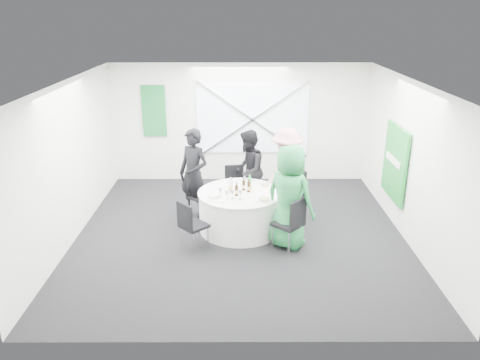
{
  "coord_description": "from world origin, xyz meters",
  "views": [
    {
      "loc": [
        -0.02,
        -7.82,
        3.95
      ],
      "look_at": [
        0.0,
        0.2,
        1.0
      ],
      "focal_mm": 35.0,
      "sensor_mm": 36.0,
      "label": 1
    }
  ],
  "objects_px": {
    "chair_back_right": "(293,190)",
    "clear_water_bottle": "(231,187)",
    "chair_back_left": "(199,192)",
    "person_woman_pink": "(286,172)",
    "person_woman_green": "(289,197)",
    "chair_front_left": "(190,222)",
    "chair_back": "(235,184)",
    "chair_front_right": "(292,220)",
    "green_water_bottle": "(250,184)",
    "person_man_back_left": "(194,174)",
    "banquet_table": "(240,211)",
    "person_man_back": "(248,171)"
  },
  "relations": [
    {
      "from": "chair_front_left",
      "to": "chair_front_right",
      "type": "bearing_deg",
      "value": -133.89
    },
    {
      "from": "chair_front_right",
      "to": "chair_front_left",
      "type": "height_order",
      "value": "chair_front_right"
    },
    {
      "from": "chair_front_left",
      "to": "banquet_table",
      "type": "bearing_deg",
      "value": -90.0
    },
    {
      "from": "chair_front_right",
      "to": "chair_front_left",
      "type": "xyz_separation_m",
      "value": [
        -1.73,
        0.01,
        -0.05
      ]
    },
    {
      "from": "person_man_back_left",
      "to": "green_water_bottle",
      "type": "height_order",
      "value": "person_man_back_left"
    },
    {
      "from": "person_man_back",
      "to": "person_woman_pink",
      "type": "relative_size",
      "value": 0.94
    },
    {
      "from": "chair_back_left",
      "to": "chair_back_right",
      "type": "height_order",
      "value": "chair_back_right"
    },
    {
      "from": "chair_front_left",
      "to": "green_water_bottle",
      "type": "height_order",
      "value": "green_water_bottle"
    },
    {
      "from": "person_man_back",
      "to": "person_woman_green",
      "type": "xyz_separation_m",
      "value": [
        0.68,
        -1.63,
        0.08
      ]
    },
    {
      "from": "person_man_back_left",
      "to": "person_woman_green",
      "type": "xyz_separation_m",
      "value": [
        1.75,
        -1.24,
        0.02
      ]
    },
    {
      "from": "person_man_back_left",
      "to": "person_woman_pink",
      "type": "xyz_separation_m",
      "value": [
        1.83,
        0.19,
        -0.01
      ]
    },
    {
      "from": "chair_front_right",
      "to": "person_man_back",
      "type": "bearing_deg",
      "value": -115.59
    },
    {
      "from": "chair_back_right",
      "to": "chair_front_right",
      "type": "height_order",
      "value": "chair_back_right"
    },
    {
      "from": "banquet_table",
      "to": "person_man_back",
      "type": "relative_size",
      "value": 0.93
    },
    {
      "from": "chair_front_right",
      "to": "person_woman_pink",
      "type": "height_order",
      "value": "person_woman_pink"
    },
    {
      "from": "chair_back",
      "to": "chair_back_right",
      "type": "xyz_separation_m",
      "value": [
        1.16,
        -0.51,
        0.07
      ]
    },
    {
      "from": "person_man_back_left",
      "to": "person_woman_pink",
      "type": "height_order",
      "value": "person_man_back_left"
    },
    {
      "from": "chair_back",
      "to": "person_man_back_left",
      "type": "distance_m",
      "value": 0.98
    },
    {
      "from": "person_man_back_left",
      "to": "chair_back_right",
      "type": "bearing_deg",
      "value": 31.55
    },
    {
      "from": "chair_back_right",
      "to": "person_woman_pink",
      "type": "bearing_deg",
      "value": 178.95
    },
    {
      "from": "chair_front_right",
      "to": "person_man_back",
      "type": "relative_size",
      "value": 0.58
    },
    {
      "from": "chair_back_left",
      "to": "person_woman_pink",
      "type": "distance_m",
      "value": 1.79
    },
    {
      "from": "chair_back",
      "to": "person_man_back",
      "type": "bearing_deg",
      "value": -13.86
    },
    {
      "from": "person_man_back_left",
      "to": "green_water_bottle",
      "type": "relative_size",
      "value": 6.24
    },
    {
      "from": "chair_front_right",
      "to": "person_woman_pink",
      "type": "relative_size",
      "value": 0.55
    },
    {
      "from": "person_woman_pink",
      "to": "green_water_bottle",
      "type": "height_order",
      "value": "person_woman_pink"
    },
    {
      "from": "chair_back_left",
      "to": "clear_water_bottle",
      "type": "xyz_separation_m",
      "value": [
        0.65,
        -0.66,
        0.37
      ]
    },
    {
      "from": "chair_back_left",
      "to": "chair_back_right",
      "type": "bearing_deg",
      "value": -55.55
    },
    {
      "from": "chair_back_left",
      "to": "person_woman_pink",
      "type": "xyz_separation_m",
      "value": [
        1.75,
        0.17,
        0.38
      ]
    },
    {
      "from": "chair_back_right",
      "to": "chair_front_left",
      "type": "relative_size",
      "value": 1.13
    },
    {
      "from": "chair_back_left",
      "to": "clear_water_bottle",
      "type": "distance_m",
      "value": 0.99
    },
    {
      "from": "chair_back",
      "to": "chair_back_left",
      "type": "distance_m",
      "value": 0.83
    },
    {
      "from": "chair_front_left",
      "to": "person_woman_green",
      "type": "relative_size",
      "value": 0.49
    },
    {
      "from": "chair_back_left",
      "to": "person_man_back_left",
      "type": "distance_m",
      "value": 0.4
    },
    {
      "from": "person_woman_pink",
      "to": "chair_front_left",
      "type": "bearing_deg",
      "value": 1.48
    },
    {
      "from": "chair_back_right",
      "to": "clear_water_bottle",
      "type": "bearing_deg",
      "value": -91.76
    },
    {
      "from": "chair_front_left",
      "to": "green_water_bottle",
      "type": "xyz_separation_m",
      "value": [
        1.03,
        0.94,
        0.35
      ]
    },
    {
      "from": "chair_back_left",
      "to": "person_woman_green",
      "type": "xyz_separation_m",
      "value": [
        1.66,
        -1.25,
        0.41
      ]
    },
    {
      "from": "person_woman_green",
      "to": "green_water_bottle",
      "type": "distance_m",
      "value": 1.02
    },
    {
      "from": "chair_back_left",
      "to": "chair_front_right",
      "type": "distance_m",
      "value": 2.23
    },
    {
      "from": "chair_front_left",
      "to": "person_man_back_left",
      "type": "height_order",
      "value": "person_man_back_left"
    },
    {
      "from": "person_woman_pink",
      "to": "clear_water_bottle",
      "type": "height_order",
      "value": "person_woman_pink"
    },
    {
      "from": "chair_back",
      "to": "person_man_back",
      "type": "height_order",
      "value": "person_man_back"
    },
    {
      "from": "person_man_back",
      "to": "person_woman_pink",
      "type": "height_order",
      "value": "person_woman_pink"
    },
    {
      "from": "green_water_bottle",
      "to": "person_woman_green",
      "type": "bearing_deg",
      "value": -49.32
    },
    {
      "from": "chair_back_left",
      "to": "chair_front_right",
      "type": "relative_size",
      "value": 0.9
    },
    {
      "from": "chair_back",
      "to": "person_woman_pink",
      "type": "height_order",
      "value": "person_woman_pink"
    },
    {
      "from": "banquet_table",
      "to": "clear_water_bottle",
      "type": "height_order",
      "value": "clear_water_bottle"
    },
    {
      "from": "person_woman_green",
      "to": "chair_front_left",
      "type": "bearing_deg",
      "value": 42.67
    },
    {
      "from": "banquet_table",
      "to": "chair_back_right",
      "type": "height_order",
      "value": "chair_back_right"
    }
  ]
}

